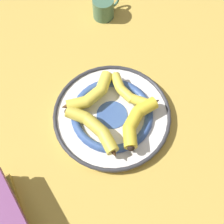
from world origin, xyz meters
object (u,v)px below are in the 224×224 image
(decorative_bowl, at_px, (112,115))
(banana_d, at_px, (137,120))
(banana_b, at_px, (91,95))
(banana_c, at_px, (127,91))
(banana_a, at_px, (95,128))
(coffee_mug, at_px, (104,7))

(decorative_bowl, distance_m, banana_d, 0.09)
(banana_b, bearing_deg, decorative_bowl, -82.20)
(banana_c, distance_m, banana_d, 0.10)
(banana_a, height_order, banana_d, banana_d)
(banana_c, relative_size, coffee_mug, 1.37)
(coffee_mug, bearing_deg, banana_c, -121.34)
(banana_a, bearing_deg, banana_d, -125.03)
(coffee_mug, bearing_deg, banana_b, -138.12)
(decorative_bowl, relative_size, banana_a, 1.81)
(decorative_bowl, height_order, banana_c, banana_c)
(banana_a, height_order, banana_b, same)
(banana_b, relative_size, banana_d, 1.14)
(banana_c, distance_m, coffee_mug, 0.37)
(banana_b, bearing_deg, banana_d, -75.56)
(decorative_bowl, xyz_separation_m, banana_a, (0.03, -0.07, 0.04))
(banana_a, relative_size, coffee_mug, 1.70)
(banana_a, bearing_deg, banana_c, -84.16)
(banana_a, distance_m, coffee_mug, 0.49)
(banana_b, xyz_separation_m, banana_d, (0.14, 0.09, 0.00))
(coffee_mug, bearing_deg, banana_a, -135.38)
(decorative_bowl, relative_size, banana_c, 2.24)
(banana_a, bearing_deg, decorative_bowl, -86.42)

